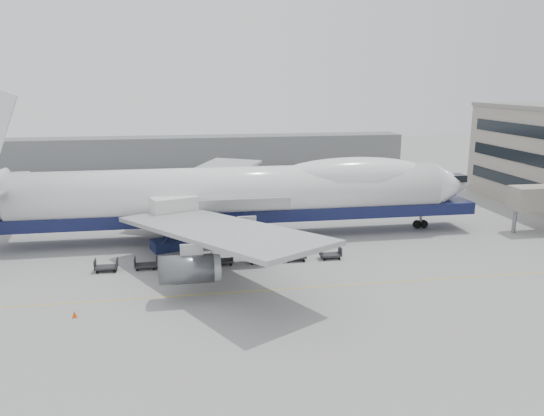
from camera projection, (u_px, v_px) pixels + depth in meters
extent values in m
plane|color=gray|center=(245.00, 269.00, 55.15)|extent=(260.00, 260.00, 0.00)
cube|color=gold|center=(253.00, 291.00, 49.39)|extent=(60.00, 0.15, 0.01)
cylinder|color=slate|center=(514.00, 221.00, 68.35)|extent=(0.50, 0.50, 3.00)
cube|color=slate|center=(164.00, 152.00, 119.83)|extent=(110.00, 8.00, 7.00)
cylinder|color=white|center=(233.00, 193.00, 65.33)|extent=(52.00, 6.40, 6.40)
cube|color=#10163D|center=(241.00, 213.00, 66.09)|extent=(60.00, 5.76, 1.50)
cone|color=white|center=(451.00, 185.00, 70.07)|extent=(6.00, 6.40, 6.40)
ellipsoid|color=white|center=(355.00, 175.00, 67.47)|extent=(20.67, 5.78, 4.56)
cube|color=#9EA0A3|center=(216.00, 229.00, 51.29)|extent=(20.35, 26.74, 2.26)
cube|color=#9EA0A3|center=(203.00, 178.00, 78.67)|extent=(20.35, 26.74, 2.26)
cylinder|color=#595B60|center=(183.00, 187.00, 83.22)|extent=(4.80, 2.60, 2.60)
cylinder|color=#595B60|center=(226.00, 198.00, 75.57)|extent=(4.80, 2.60, 2.60)
cylinder|color=#595B60|center=(242.00, 237.00, 56.39)|extent=(4.80, 2.60, 2.60)
cylinder|color=#595B60|center=(186.00, 269.00, 46.78)|extent=(4.80, 2.60, 2.60)
cylinder|color=slate|center=(421.00, 219.00, 70.45)|extent=(0.36, 0.36, 2.50)
cylinder|color=black|center=(420.00, 224.00, 70.61)|extent=(1.10, 0.45, 1.10)
cylinder|color=slate|center=(211.00, 235.00, 63.00)|extent=(0.36, 0.36, 2.50)
cylinder|color=black|center=(211.00, 241.00, 63.16)|extent=(1.10, 0.45, 1.10)
cylinder|color=slate|center=(208.00, 222.00, 68.75)|extent=(0.36, 0.36, 2.50)
cylinder|color=black|center=(208.00, 228.00, 68.91)|extent=(1.10, 0.45, 1.10)
cube|color=#1A244F|center=(176.00, 243.00, 61.99)|extent=(6.04, 4.27, 1.21)
cube|color=silver|center=(174.00, 207.00, 60.97)|extent=(5.69, 4.33, 2.41)
cube|color=#1A244F|center=(175.00, 228.00, 60.32)|extent=(3.73, 1.38, 4.32)
cube|color=#1A244F|center=(175.00, 223.00, 62.63)|extent=(3.73, 1.38, 4.32)
cube|color=slate|center=(174.00, 204.00, 62.65)|extent=(2.91, 2.10, 0.15)
cylinder|color=black|center=(158.00, 248.00, 60.64)|extent=(0.99, 0.38, 0.99)
cylinder|color=black|center=(159.00, 242.00, 62.74)|extent=(0.99, 0.38, 0.99)
cylinder|color=black|center=(193.00, 246.00, 61.29)|extent=(0.99, 0.38, 0.99)
cylinder|color=black|center=(192.00, 241.00, 63.39)|extent=(0.99, 0.38, 0.99)
cone|color=#E5470C|center=(74.00, 314.00, 43.85)|extent=(0.39, 0.39, 0.60)
cube|color=#E5470C|center=(75.00, 317.00, 43.92)|extent=(0.41, 0.41, 0.03)
cube|color=#2D2D30|center=(106.00, 267.00, 54.53)|extent=(2.30, 1.35, 0.18)
cube|color=#2D2D30|center=(95.00, 264.00, 54.25)|extent=(0.08, 1.35, 0.90)
cube|color=#2D2D30|center=(117.00, 263.00, 54.61)|extent=(0.08, 1.35, 0.90)
cylinder|color=black|center=(97.00, 272.00, 53.93)|extent=(0.30, 0.12, 0.30)
cylinder|color=black|center=(99.00, 269.00, 54.98)|extent=(0.30, 0.12, 0.30)
cylinder|color=black|center=(114.00, 271.00, 54.21)|extent=(0.30, 0.12, 0.30)
cylinder|color=black|center=(116.00, 268.00, 55.26)|extent=(0.30, 0.12, 0.30)
cube|color=#2D2D30|center=(146.00, 265.00, 55.18)|extent=(2.30, 1.35, 0.18)
cube|color=#2D2D30|center=(135.00, 262.00, 54.90)|extent=(0.08, 1.35, 0.90)
cube|color=#2D2D30|center=(156.00, 261.00, 55.26)|extent=(0.08, 1.35, 0.90)
cylinder|color=black|center=(137.00, 270.00, 54.58)|extent=(0.30, 0.12, 0.30)
cylinder|color=black|center=(138.00, 266.00, 55.63)|extent=(0.30, 0.12, 0.30)
cylinder|color=black|center=(154.00, 269.00, 54.86)|extent=(0.30, 0.12, 0.30)
cylinder|color=black|center=(155.00, 265.00, 55.91)|extent=(0.30, 0.12, 0.30)
cube|color=#2D2D30|center=(185.00, 263.00, 55.82)|extent=(2.30, 1.35, 0.18)
cube|color=#2D2D30|center=(174.00, 260.00, 55.55)|extent=(0.08, 1.35, 0.90)
cube|color=#2D2D30|center=(195.00, 259.00, 55.91)|extent=(0.08, 1.35, 0.90)
cylinder|color=black|center=(176.00, 268.00, 55.23)|extent=(0.30, 0.12, 0.30)
cylinder|color=black|center=(176.00, 264.00, 56.28)|extent=(0.30, 0.12, 0.30)
cylinder|color=black|center=(193.00, 267.00, 55.51)|extent=(0.30, 0.12, 0.30)
cylinder|color=black|center=(193.00, 263.00, 56.56)|extent=(0.30, 0.12, 0.30)
cube|color=#2D2D30|center=(222.00, 261.00, 56.47)|extent=(2.30, 1.35, 0.18)
cube|color=#2D2D30|center=(212.00, 258.00, 56.20)|extent=(0.08, 1.35, 0.90)
cube|color=#2D2D30|center=(232.00, 257.00, 56.56)|extent=(0.08, 1.35, 0.90)
cylinder|color=black|center=(215.00, 266.00, 55.88)|extent=(0.30, 0.12, 0.30)
cylinder|color=black|center=(214.00, 262.00, 56.93)|extent=(0.30, 0.12, 0.30)
cylinder|color=black|center=(231.00, 265.00, 56.16)|extent=(0.30, 0.12, 0.30)
cylinder|color=black|center=(230.00, 261.00, 57.21)|extent=(0.30, 0.12, 0.30)
cube|color=#2D2D30|center=(259.00, 259.00, 57.12)|extent=(2.30, 1.35, 0.18)
cube|color=#2D2D30|center=(249.00, 256.00, 56.85)|extent=(0.08, 1.35, 0.90)
cube|color=#2D2D30|center=(269.00, 255.00, 57.21)|extent=(0.08, 1.35, 0.90)
cylinder|color=black|center=(252.00, 263.00, 56.53)|extent=(0.30, 0.12, 0.30)
cylinder|color=black|center=(251.00, 260.00, 57.58)|extent=(0.30, 0.12, 0.30)
cylinder|color=black|center=(268.00, 263.00, 56.81)|extent=(0.30, 0.12, 0.30)
cylinder|color=black|center=(266.00, 259.00, 57.86)|extent=(0.30, 0.12, 0.30)
cube|color=#2D2D30|center=(295.00, 257.00, 57.77)|extent=(2.30, 1.35, 0.18)
cube|color=#2D2D30|center=(285.00, 254.00, 57.50)|extent=(0.08, 1.35, 0.90)
cube|color=#2D2D30|center=(305.00, 253.00, 57.86)|extent=(0.08, 1.35, 0.90)
cylinder|color=black|center=(288.00, 261.00, 57.18)|extent=(0.30, 0.12, 0.30)
cylinder|color=black|center=(287.00, 258.00, 58.23)|extent=(0.30, 0.12, 0.30)
cylinder|color=black|center=(304.00, 260.00, 57.46)|extent=(0.30, 0.12, 0.30)
cylinder|color=black|center=(302.00, 257.00, 58.51)|extent=(0.30, 0.12, 0.30)
cube|color=#2D2D30|center=(330.00, 255.00, 58.42)|extent=(2.30, 1.35, 0.18)
cube|color=#2D2D30|center=(321.00, 252.00, 58.15)|extent=(0.08, 1.35, 0.90)
cube|color=#2D2D30|center=(340.00, 251.00, 58.51)|extent=(0.08, 1.35, 0.90)
cylinder|color=black|center=(324.00, 259.00, 57.83)|extent=(0.30, 0.12, 0.30)
cylinder|color=black|center=(322.00, 256.00, 58.88)|extent=(0.30, 0.12, 0.30)
cylinder|color=black|center=(339.00, 258.00, 58.11)|extent=(0.30, 0.12, 0.30)
cylinder|color=black|center=(336.00, 255.00, 59.16)|extent=(0.30, 0.12, 0.30)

